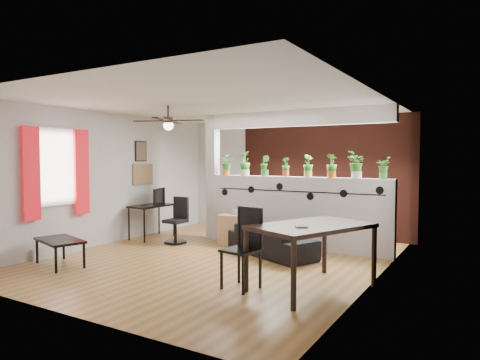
% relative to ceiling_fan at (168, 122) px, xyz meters
% --- Properties ---
extents(room_shell, '(6.30, 7.10, 2.90)m').
position_rel_ceiling_fan_xyz_m(room_shell, '(0.80, 0.30, -1.01)').
color(room_shell, brown).
rests_on(room_shell, ground).
extents(partition_wall, '(3.60, 0.18, 1.35)m').
position_rel_ceiling_fan_xyz_m(partition_wall, '(1.60, 1.80, -1.64)').
color(partition_wall, '#BCBCC1').
rests_on(partition_wall, ground).
extents(ceiling_header, '(3.60, 0.18, 0.30)m').
position_rel_ceiling_fan_xyz_m(ceiling_header, '(1.60, 1.80, 0.14)').
color(ceiling_header, white).
rests_on(ceiling_header, room_shell).
extents(pier_column, '(0.22, 0.20, 2.60)m').
position_rel_ceiling_fan_xyz_m(pier_column, '(-0.31, 1.80, -1.01)').
color(pier_column, '#BCBCC1').
rests_on(pier_column, ground).
extents(brick_panel, '(3.90, 0.05, 2.60)m').
position_rel_ceiling_fan_xyz_m(brick_panel, '(1.60, 3.27, -1.01)').
color(brick_panel, '#A13E2E').
rests_on(brick_panel, ground).
extents(vine_decal, '(3.31, 0.01, 0.30)m').
position_rel_ceiling_fan_xyz_m(vine_decal, '(1.60, 1.70, -1.23)').
color(vine_decal, black).
rests_on(vine_decal, partition_wall).
extents(window_assembly, '(0.09, 1.30, 1.55)m').
position_rel_ceiling_fan_xyz_m(window_assembly, '(-1.76, -0.90, -0.81)').
color(window_assembly, white).
rests_on(window_assembly, room_shell).
extents(baseboard_heater, '(0.08, 1.00, 0.18)m').
position_rel_ceiling_fan_xyz_m(baseboard_heater, '(-1.74, -0.90, -2.22)').
color(baseboard_heater, silver).
rests_on(baseboard_heater, ground).
extents(corkboard, '(0.03, 0.60, 0.45)m').
position_rel_ceiling_fan_xyz_m(corkboard, '(-1.78, 1.25, -0.96)').
color(corkboard, olive).
rests_on(corkboard, room_shell).
extents(framed_art, '(0.03, 0.34, 0.44)m').
position_rel_ceiling_fan_xyz_m(framed_art, '(-1.78, 1.20, -0.46)').
color(framed_art, '#8C7259').
rests_on(framed_art, room_shell).
extents(ceiling_fan, '(1.19, 1.19, 0.43)m').
position_rel_ceiling_fan_xyz_m(ceiling_fan, '(0.00, 0.00, 0.00)').
color(ceiling_fan, black).
rests_on(ceiling_fan, room_shell).
extents(potted_plant_0, '(0.26, 0.24, 0.42)m').
position_rel_ceiling_fan_xyz_m(potted_plant_0, '(0.02, 1.80, -0.74)').
color(potted_plant_0, orange).
rests_on(potted_plant_0, partition_wall).
extents(potted_plant_1, '(0.24, 0.28, 0.49)m').
position_rel_ceiling_fan_xyz_m(potted_plant_1, '(0.47, 1.80, -0.71)').
color(potted_plant_1, silver).
rests_on(potted_plant_1, partition_wall).
extents(potted_plant_2, '(0.24, 0.21, 0.41)m').
position_rel_ceiling_fan_xyz_m(potted_plant_2, '(0.92, 1.80, -0.75)').
color(potted_plant_2, '#2D7E3F').
rests_on(potted_plant_2, partition_wall).
extents(potted_plant_3, '(0.22, 0.23, 0.37)m').
position_rel_ceiling_fan_xyz_m(potted_plant_3, '(1.37, 1.80, -0.77)').
color(potted_plant_3, '#C84120').
rests_on(potted_plant_3, partition_wall).
extents(potted_plant_4, '(0.24, 0.26, 0.42)m').
position_rel_ceiling_fan_xyz_m(potted_plant_4, '(1.83, 1.80, -0.74)').
color(potted_plant_4, gold).
rests_on(potted_plant_4, partition_wall).
extents(potted_plant_5, '(0.25, 0.22, 0.43)m').
position_rel_ceiling_fan_xyz_m(potted_plant_5, '(2.28, 1.80, -0.74)').
color(potted_plant_5, '#DB5D19').
rests_on(potted_plant_5, partition_wall).
extents(potted_plant_6, '(0.30, 0.32, 0.48)m').
position_rel_ceiling_fan_xyz_m(potted_plant_6, '(2.73, 1.80, -0.71)').
color(potted_plant_6, white).
rests_on(potted_plant_6, partition_wall).
extents(potted_plant_7, '(0.18, 0.21, 0.37)m').
position_rel_ceiling_fan_xyz_m(potted_plant_7, '(3.18, 1.80, -0.76)').
color(potted_plant_7, green).
rests_on(potted_plant_7, partition_wall).
extents(sofa, '(1.78, 1.27, 0.49)m').
position_rel_ceiling_fan_xyz_m(sofa, '(1.47, 1.00, -2.07)').
color(sofa, black).
rests_on(sofa, ground).
extents(cube_shelf, '(0.56, 0.52, 0.59)m').
position_rel_ceiling_fan_xyz_m(cube_shelf, '(0.39, 1.46, -2.02)').
color(cube_shelf, tan).
rests_on(cube_shelf, ground).
extents(cup, '(0.13, 0.13, 0.10)m').
position_rel_ceiling_fan_xyz_m(cup, '(0.44, 1.46, -1.67)').
color(cup, gray).
rests_on(cup, cube_shelf).
extents(computer_desk, '(0.54, 0.99, 0.71)m').
position_rel_ceiling_fan_xyz_m(computer_desk, '(-1.43, 1.15, -1.67)').
color(computer_desk, black).
rests_on(computer_desk, ground).
extents(monitor, '(0.33, 0.16, 0.19)m').
position_rel_ceiling_fan_xyz_m(monitor, '(-1.43, 1.30, -1.51)').
color(monitor, black).
rests_on(monitor, computer_desk).
extents(office_chair, '(0.47, 0.47, 0.91)m').
position_rel_ceiling_fan_xyz_m(office_chair, '(-0.61, 0.97, -1.91)').
color(office_chair, black).
rests_on(office_chair, ground).
extents(dining_table, '(1.46, 1.80, 0.85)m').
position_rel_ceiling_fan_xyz_m(dining_table, '(2.78, -0.48, -1.56)').
color(dining_table, black).
rests_on(dining_table, ground).
extents(book, '(0.23, 0.25, 0.02)m').
position_rel_ceiling_fan_xyz_m(book, '(2.68, -0.78, -1.46)').
color(book, gray).
rests_on(book, dining_table).
extents(folding_chair, '(0.48, 0.48, 1.06)m').
position_rel_ceiling_fan_xyz_m(folding_chair, '(2.00, -0.84, -1.69)').
color(folding_chair, black).
rests_on(folding_chair, ground).
extents(coffee_table, '(1.01, 0.74, 0.42)m').
position_rel_ceiling_fan_xyz_m(coffee_table, '(-1.09, -1.36, -1.94)').
color(coffee_table, black).
rests_on(coffee_table, ground).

